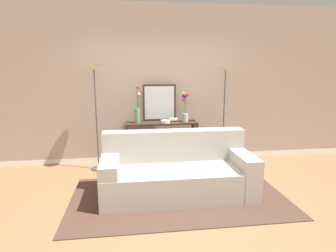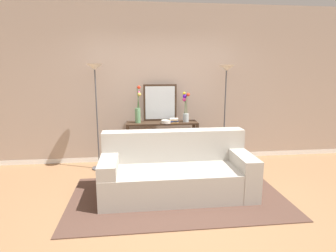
{
  "view_description": "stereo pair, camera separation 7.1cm",
  "coord_description": "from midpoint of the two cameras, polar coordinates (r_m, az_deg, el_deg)",
  "views": [
    {
      "loc": [
        -0.51,
        -3.38,
        1.79
      ],
      "look_at": [
        0.09,
        1.05,
        0.88
      ],
      "focal_mm": 30.31,
      "sensor_mm": 36.0,
      "label": 1
    },
    {
      "loc": [
        -0.44,
        -3.39,
        1.79
      ],
      "look_at": [
        0.09,
        1.05,
        0.88
      ],
      "focal_mm": 30.31,
      "sensor_mm": 36.0,
      "label": 2
    }
  ],
  "objects": [
    {
      "name": "back_wall",
      "position": [
        5.51,
        -2.79,
        8.26
      ],
      "size": [
        12.0,
        0.15,
        2.97
      ],
      "color": "white",
      "rests_on": "ground"
    },
    {
      "name": "floor_lamp_right",
      "position": [
        5.31,
        11.01,
        7.67
      ],
      "size": [
        0.28,
        0.28,
        1.85
      ],
      "color": "#4C4C51",
      "rests_on": "ground"
    },
    {
      "name": "vase_tall_flowers",
      "position": [
        5.14,
        -6.55,
        3.1
      ],
      "size": [
        0.12,
        0.1,
        0.67
      ],
      "color": "#669E6B",
      "rests_on": "console_table"
    },
    {
      "name": "area_rug",
      "position": [
        4.13,
        1.65,
        -14.1
      ],
      "size": [
        2.99,
        1.69,
        0.01
      ],
      "color": "#51382D",
      "rests_on": "ground"
    },
    {
      "name": "ground_plane",
      "position": [
        3.86,
        0.22,
        -16.29
      ],
      "size": [
        16.0,
        16.0,
        0.02
      ],
      "primitive_type": "cube",
      "color": "#936B47"
    },
    {
      "name": "floor_lamp_left",
      "position": [
        5.07,
        -14.89,
        7.46
      ],
      "size": [
        0.28,
        0.28,
        1.87
      ],
      "color": "#4C4C51",
      "rests_on": "ground"
    },
    {
      "name": "book_stack",
      "position": [
        5.15,
        0.62,
        1.08
      ],
      "size": [
        0.18,
        0.14,
        0.08
      ],
      "color": "#B77F33",
      "rests_on": "console_table"
    },
    {
      "name": "fruit_bowl",
      "position": [
        5.1,
        -0.92,
        0.89
      ],
      "size": [
        0.17,
        0.17,
        0.06
      ],
      "color": "silver",
      "rests_on": "console_table"
    },
    {
      "name": "wall_mirror",
      "position": [
        5.31,
        -2.12,
        4.7
      ],
      "size": [
        0.62,
        0.02,
        0.68
      ],
      "color": "#382619",
      "rests_on": "console_table"
    },
    {
      "name": "couch",
      "position": [
        4.16,
        1.31,
        -9.35
      ],
      "size": [
        2.14,
        0.94,
        0.88
      ],
      "color": "#ADA89E",
      "rests_on": "ground"
    },
    {
      "name": "vase_short_flowers",
      "position": [
        5.22,
        3.06,
        3.38
      ],
      "size": [
        0.13,
        0.12,
        0.55
      ],
      "color": "silver",
      "rests_on": "console_table"
    },
    {
      "name": "console_table",
      "position": [
        5.27,
        -1.7,
        -1.96
      ],
      "size": [
        1.31,
        0.37,
        0.82
      ],
      "color": "#382619",
      "rests_on": "ground"
    },
    {
      "name": "book_row_under_console",
      "position": [
        5.38,
        -5.68,
        -7.38
      ],
      "size": [
        0.34,
        0.17,
        0.13
      ],
      "color": "maroon",
      "rests_on": "ground"
    }
  ]
}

